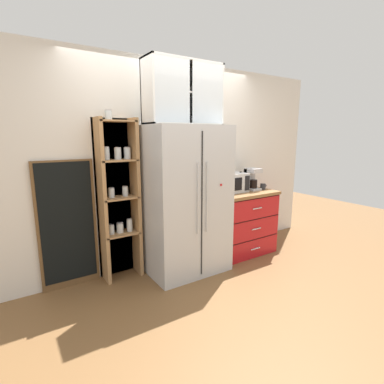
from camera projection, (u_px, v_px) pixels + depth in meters
The scene contains 13 objects.
ground_plane at pixel (185, 268), 3.65m from camera, with size 10.67×10.67×0.00m, color brown.
wall_back_cream at pixel (169, 165), 3.73m from camera, with size 4.97×0.10×2.55m, color silver.
refrigerator at pixel (185, 200), 3.48m from camera, with size 0.95×0.73×1.77m.
pantry_shelf_column at pixel (118, 196), 3.31m from camera, with size 0.47×0.28×1.92m.
counter_cabinet at pixel (240, 221), 4.11m from camera, with size 0.91×0.64×0.89m.
microwave at pixel (230, 183), 3.95m from camera, with size 0.44×0.33×0.26m.
coffee_maker at pixel (252, 179), 4.10m from camera, with size 0.17×0.20×0.31m.
mug_sage at pixel (240, 187), 4.05m from camera, with size 0.12×0.09×0.10m.
mug_charcoal at pixel (263, 186), 4.15m from camera, with size 0.11×0.07×0.08m.
bottle_amber at pixel (240, 182), 4.02m from camera, with size 0.07×0.07×0.27m.
bottle_cobalt at pixel (244, 184), 3.96m from camera, with size 0.07×0.07×0.25m.
upper_cabinet at pixel (182, 94), 3.28m from camera, with size 0.91×0.32×0.70m.
chalkboard_menu at pixel (67, 225), 3.09m from camera, with size 0.60×0.04×1.40m.
Camera 1 is at (-1.78, -2.89, 1.65)m, focal length 26.97 mm.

